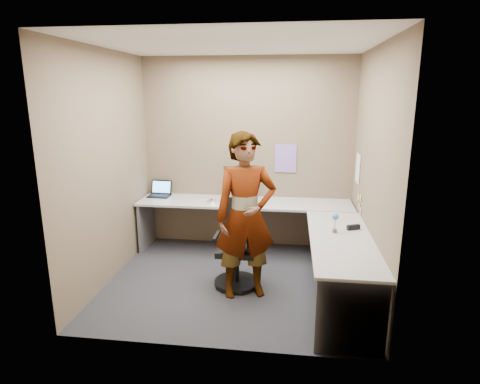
# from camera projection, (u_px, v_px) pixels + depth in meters

# --- Properties ---
(ground) EXTENTS (3.00, 3.00, 0.00)m
(ground) POSITION_uv_depth(u_px,v_px,m) (235.00, 281.00, 4.82)
(ground) COLOR #222327
(ground) RESTS_ON ground
(wall_back) EXTENTS (3.00, 0.00, 3.00)m
(wall_back) POSITION_uv_depth(u_px,v_px,m) (247.00, 154.00, 5.74)
(wall_back) COLOR brown
(wall_back) RESTS_ON ground
(wall_right) EXTENTS (0.00, 2.70, 2.70)m
(wall_right) POSITION_uv_depth(u_px,v_px,m) (372.00, 175.00, 4.30)
(wall_right) COLOR brown
(wall_right) RESTS_ON ground
(wall_left) EXTENTS (0.00, 2.70, 2.70)m
(wall_left) POSITION_uv_depth(u_px,v_px,m) (107.00, 168.00, 4.68)
(wall_left) COLOR brown
(wall_left) RESTS_ON ground
(ceiling) EXTENTS (3.00, 3.00, 0.00)m
(ceiling) POSITION_uv_depth(u_px,v_px,m) (234.00, 44.00, 4.16)
(ceiling) COLOR white
(ceiling) RESTS_ON wall_back
(desk) EXTENTS (2.98, 2.58, 0.73)m
(desk) POSITION_uv_depth(u_px,v_px,m) (274.00, 226.00, 4.99)
(desk) COLOR #A2A2A2
(desk) RESTS_ON ground
(paper_ream) EXTENTS (0.35, 0.30, 0.06)m
(paper_ream) POSITION_uv_depth(u_px,v_px,m) (240.00, 200.00, 5.57)
(paper_ream) COLOR #C03713
(paper_ream) RESTS_ON desk
(monitor) EXTENTS (0.45, 0.21, 0.44)m
(monitor) POSITION_uv_depth(u_px,v_px,m) (241.00, 179.00, 5.51)
(monitor) COLOR black
(monitor) RESTS_ON paper_ream
(laptop) EXTENTS (0.32, 0.27, 0.22)m
(laptop) POSITION_uv_depth(u_px,v_px,m) (160.00, 192.00, 5.88)
(laptop) COLOR black
(laptop) RESTS_ON desk
(trackball_mouse) EXTENTS (0.12, 0.08, 0.07)m
(trackball_mouse) POSITION_uv_depth(u_px,v_px,m) (212.00, 201.00, 5.50)
(trackball_mouse) COLOR #B7B7BC
(trackball_mouse) RESTS_ON desk
(origami) EXTENTS (0.10, 0.10, 0.06)m
(origami) POSITION_uv_depth(u_px,v_px,m) (213.00, 203.00, 5.40)
(origami) COLOR white
(origami) RESTS_ON desk
(stapler) EXTENTS (0.15, 0.10, 0.05)m
(stapler) POSITION_uv_depth(u_px,v_px,m) (353.00, 227.00, 4.44)
(stapler) COLOR black
(stapler) RESTS_ON desk
(flower) EXTENTS (0.07, 0.07, 0.22)m
(flower) POSITION_uv_depth(u_px,v_px,m) (335.00, 220.00, 4.32)
(flower) COLOR brown
(flower) RESTS_ON desk
(calendar_purple) EXTENTS (0.30, 0.01, 0.40)m
(calendar_purple) POSITION_uv_depth(u_px,v_px,m) (286.00, 158.00, 5.67)
(calendar_purple) COLOR #846BB7
(calendar_purple) RESTS_ON wall_back
(calendar_white) EXTENTS (0.01, 0.28, 0.38)m
(calendar_white) POSITION_uv_depth(u_px,v_px,m) (358.00, 168.00, 5.19)
(calendar_white) COLOR white
(calendar_white) RESTS_ON wall_right
(sticky_note_a) EXTENTS (0.01, 0.07, 0.07)m
(sticky_note_a) POSITION_uv_depth(u_px,v_px,m) (360.00, 198.00, 4.93)
(sticky_note_a) COLOR #F2E059
(sticky_note_a) RESTS_ON wall_right
(sticky_note_b) EXTENTS (0.01, 0.07, 0.07)m
(sticky_note_b) POSITION_uv_depth(u_px,v_px,m) (359.00, 207.00, 5.01)
(sticky_note_b) COLOR pink
(sticky_note_b) RESTS_ON wall_right
(sticky_note_c) EXTENTS (0.01, 0.07, 0.07)m
(sticky_note_c) POSITION_uv_depth(u_px,v_px,m) (360.00, 211.00, 4.90)
(sticky_note_c) COLOR pink
(sticky_note_c) RESTS_ON wall_right
(sticky_note_d) EXTENTS (0.01, 0.07, 0.07)m
(sticky_note_d) POSITION_uv_depth(u_px,v_px,m) (358.00, 197.00, 5.08)
(sticky_note_d) COLOR #F2E059
(sticky_note_d) RESTS_ON wall_right
(office_chair) EXTENTS (0.53, 0.53, 1.00)m
(office_chair) POSITION_uv_depth(u_px,v_px,m) (238.00, 251.00, 4.69)
(office_chair) COLOR black
(office_chair) RESTS_ON ground
(person) EXTENTS (0.76, 0.61, 1.82)m
(person) POSITION_uv_depth(u_px,v_px,m) (246.00, 216.00, 4.32)
(person) COLOR #999399
(person) RESTS_ON ground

